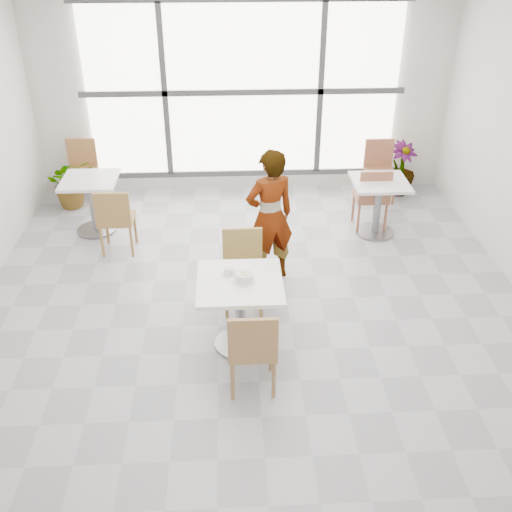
{
  "coord_description": "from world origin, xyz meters",
  "views": [
    {
      "loc": [
        -0.23,
        -4.96,
        3.75
      ],
      "look_at": [
        0.0,
        -0.3,
        1.0
      ],
      "focal_mm": 41.59,
      "sensor_mm": 36.0,
      "label": 1
    }
  ],
  "objects_px": {
    "person": "(270,217)",
    "bg_chair_left_near": "(115,217)",
    "main_table": "(240,301)",
    "chair_near": "(252,346)",
    "bg_table_left": "(92,198)",
    "chair_far": "(243,264)",
    "plant_left": "(71,183)",
    "oatmeal_bowl": "(244,277)",
    "bg_chair_left_far": "(82,165)",
    "bg_chair_right_far": "(379,166)",
    "bg_chair_right_near": "(372,195)",
    "plant_right": "(401,168)",
    "coffee_cup": "(229,272)",
    "bg_table_right": "(378,200)"
  },
  "relations": [
    {
      "from": "bg_chair_left_near",
      "to": "bg_chair_left_far",
      "type": "relative_size",
      "value": 1.0
    },
    {
      "from": "person",
      "to": "bg_chair_right_near",
      "type": "height_order",
      "value": "person"
    },
    {
      "from": "oatmeal_bowl",
      "to": "coffee_cup",
      "type": "xyz_separation_m",
      "value": [
        -0.14,
        0.13,
        -0.01
      ]
    },
    {
      "from": "bg_table_right",
      "to": "bg_chair_left_near",
      "type": "distance_m",
      "value": 3.34
    },
    {
      "from": "coffee_cup",
      "to": "plant_right",
      "type": "distance_m",
      "value": 4.29
    },
    {
      "from": "bg_table_right",
      "to": "plant_right",
      "type": "distance_m",
      "value": 1.43
    },
    {
      "from": "person",
      "to": "bg_chair_left_near",
      "type": "xyz_separation_m",
      "value": [
        -1.84,
        0.64,
        -0.28
      ]
    },
    {
      "from": "person",
      "to": "bg_chair_left_far",
      "type": "xyz_separation_m",
      "value": [
        -2.59,
        2.36,
        -0.28
      ]
    },
    {
      "from": "chair_near",
      "to": "oatmeal_bowl",
      "type": "relative_size",
      "value": 4.14
    },
    {
      "from": "main_table",
      "to": "plant_left",
      "type": "distance_m",
      "value": 4.05
    },
    {
      "from": "chair_far",
      "to": "person",
      "type": "height_order",
      "value": "person"
    },
    {
      "from": "coffee_cup",
      "to": "plant_left",
      "type": "xyz_separation_m",
      "value": [
        -2.23,
        3.18,
        -0.42
      ]
    },
    {
      "from": "oatmeal_bowl",
      "to": "person",
      "type": "bearing_deg",
      "value": 75.45
    },
    {
      "from": "main_table",
      "to": "bg_chair_left_far",
      "type": "distance_m",
      "value": 4.24
    },
    {
      "from": "chair_far",
      "to": "bg_chair_right_near",
      "type": "bearing_deg",
      "value": 43.54
    },
    {
      "from": "plant_right",
      "to": "coffee_cup",
      "type": "bearing_deg",
      "value": -127.26
    },
    {
      "from": "plant_left",
      "to": "plant_right",
      "type": "height_order",
      "value": "plant_right"
    },
    {
      "from": "coffee_cup",
      "to": "person",
      "type": "height_order",
      "value": "person"
    },
    {
      "from": "coffee_cup",
      "to": "bg_chair_left_near",
      "type": "xyz_separation_m",
      "value": [
        -1.37,
        1.77,
        -0.28
      ]
    },
    {
      "from": "person",
      "to": "bg_chair_right_near",
      "type": "xyz_separation_m",
      "value": [
        1.43,
        1.13,
        -0.28
      ]
    },
    {
      "from": "oatmeal_bowl",
      "to": "bg_chair_left_near",
      "type": "xyz_separation_m",
      "value": [
        -1.51,
        1.89,
        -0.29
      ]
    },
    {
      "from": "chair_far",
      "to": "plant_right",
      "type": "height_order",
      "value": "chair_far"
    },
    {
      "from": "chair_far",
      "to": "plant_left",
      "type": "xyz_separation_m",
      "value": [
        -2.38,
        2.59,
        -0.14
      ]
    },
    {
      "from": "bg_chair_right_far",
      "to": "plant_right",
      "type": "height_order",
      "value": "bg_chair_right_far"
    },
    {
      "from": "bg_table_left",
      "to": "bg_chair_left_near",
      "type": "relative_size",
      "value": 0.86
    },
    {
      "from": "bg_chair_right_far",
      "to": "plant_right",
      "type": "xyz_separation_m",
      "value": [
        0.37,
        0.15,
        -0.11
      ]
    },
    {
      "from": "coffee_cup",
      "to": "plant_right",
      "type": "height_order",
      "value": "coffee_cup"
    },
    {
      "from": "chair_far",
      "to": "plant_left",
      "type": "bearing_deg",
      "value": 132.56
    },
    {
      "from": "chair_far",
      "to": "bg_chair_right_far",
      "type": "height_order",
      "value": "same"
    },
    {
      "from": "person",
      "to": "bg_table_left",
      "type": "distance_m",
      "value": 2.58
    },
    {
      "from": "bg_table_right",
      "to": "plant_right",
      "type": "height_order",
      "value": "plant_right"
    },
    {
      "from": "bg_table_left",
      "to": "chair_near",
      "type": "bearing_deg",
      "value": -58.23
    },
    {
      "from": "main_table",
      "to": "bg_chair_right_near",
      "type": "bearing_deg",
      "value": 52.92
    },
    {
      "from": "person",
      "to": "bg_chair_left_near",
      "type": "bearing_deg",
      "value": -39.5
    },
    {
      "from": "chair_far",
      "to": "bg_table_left",
      "type": "xyz_separation_m",
      "value": [
        -1.92,
        1.79,
        -0.01
      ]
    },
    {
      "from": "chair_near",
      "to": "coffee_cup",
      "type": "xyz_separation_m",
      "value": [
        -0.19,
        0.78,
        0.28
      ]
    },
    {
      "from": "chair_far",
      "to": "bg_table_right",
      "type": "xyz_separation_m",
      "value": [
        1.8,
        1.54,
        -0.01
      ]
    },
    {
      "from": "coffee_cup",
      "to": "plant_right",
      "type": "relative_size",
      "value": 0.2
    },
    {
      "from": "bg_chair_right_far",
      "to": "bg_chair_right_near",
      "type": "bearing_deg",
      "value": -107.89
    },
    {
      "from": "bg_chair_right_near",
      "to": "plant_left",
      "type": "distance_m",
      "value": 4.24
    },
    {
      "from": "chair_near",
      "to": "oatmeal_bowl",
      "type": "height_order",
      "value": "chair_near"
    },
    {
      "from": "bg_table_left",
      "to": "plant_right",
      "type": "xyz_separation_m",
      "value": [
        4.36,
        1.02,
        -0.09
      ]
    },
    {
      "from": "bg_table_right",
      "to": "bg_chair_left_far",
      "type": "height_order",
      "value": "bg_chair_left_far"
    },
    {
      "from": "coffee_cup",
      "to": "bg_chair_right_far",
      "type": "bearing_deg",
      "value": 55.65
    },
    {
      "from": "bg_chair_right_near",
      "to": "plant_right",
      "type": "relative_size",
      "value": 1.11
    },
    {
      "from": "main_table",
      "to": "chair_near",
      "type": "xyz_separation_m",
      "value": [
        0.09,
        -0.65,
        -0.02
      ]
    },
    {
      "from": "bg_table_right",
      "to": "bg_chair_left_near",
      "type": "height_order",
      "value": "bg_chair_left_near"
    },
    {
      "from": "bg_table_right",
      "to": "chair_far",
      "type": "bearing_deg",
      "value": -139.42
    },
    {
      "from": "oatmeal_bowl",
      "to": "bg_chair_left_near",
      "type": "height_order",
      "value": "bg_chair_left_near"
    },
    {
      "from": "bg_table_left",
      "to": "bg_chair_right_near",
      "type": "relative_size",
      "value": 0.86
    }
  ]
}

